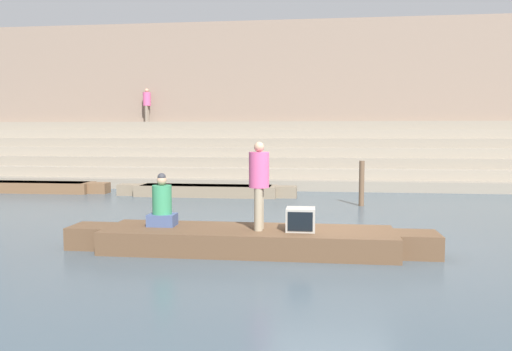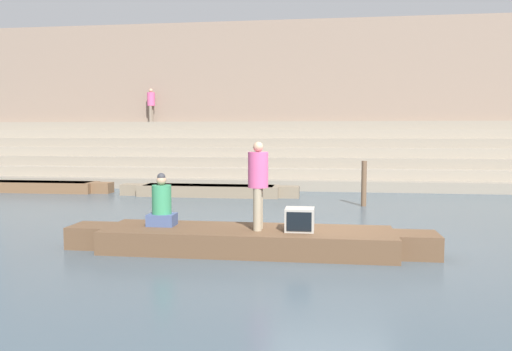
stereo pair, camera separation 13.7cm
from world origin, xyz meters
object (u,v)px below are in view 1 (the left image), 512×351
Objects in this scene: moored_boat_shore at (206,190)px; person_on_steps at (147,103)px; rowboat_main at (248,239)px; person_rowing at (162,205)px; mooring_post at (362,183)px; tv_set at (301,219)px; person_standing at (259,180)px; moored_boat_distant at (30,187)px.

person_on_steps is (-4.42, 6.72, 3.46)m from moored_boat_shore.
rowboat_main is at bearing 127.45° from person_on_steps.
person_rowing reaches higher than mooring_post.
tv_set reaches higher than rowboat_main.
person_rowing reaches higher than moored_boat_shore.
mooring_post reaches higher than moored_boat_shore.
mooring_post reaches higher than rowboat_main.
person_on_steps reaches higher than person_standing.
person_rowing is (-1.69, 0.11, 0.59)m from rowboat_main.
rowboat_main is 16.55m from person_on_steps.
person_standing is 6.71m from mooring_post.
person_on_steps is at bearing 100.01° from person_rowing.
person_on_steps is (-7.20, 14.65, 2.32)m from person_standing.
person_standing is at bearing -67.09° from moored_boat_shore.
person_on_steps is at bearing 117.92° from rowboat_main.
tv_set is at bearing -104.74° from mooring_post.
rowboat_main is 1.80m from person_rowing.
moored_boat_distant is at bearing 170.10° from mooring_post.
person_standing is 1.18× the size of mooring_post.
mooring_post is (5.19, -1.71, 0.48)m from moored_boat_shore.
rowboat_main is at bearing -68.34° from moored_boat_shore.
person_standing is at bearing -111.19° from mooring_post.
person_standing reaches higher than mooring_post.
moored_boat_shore is 8.76m from person_on_steps.
person_on_steps reaches higher than tv_set.
person_standing is 1.05m from tv_set.
person_standing is 3.10× the size of tv_set.
rowboat_main is at bearing -176.80° from tv_set.
mooring_post is at bearing 69.34° from rowboat_main.
person_standing reaches higher than rowboat_main.
person_rowing is 0.75× the size of mooring_post.
person_rowing reaches higher than tv_set.
moored_boat_shore is at bearing 114.13° from person_standing.
moored_boat_distant is 3.74× the size of person_on_steps.
moored_boat_shore is (-0.88, 7.77, -0.61)m from person_rowing.
moored_boat_shore and moored_boat_distant have the same top height.
moored_boat_distant is at bearing 123.17° from person_rowing.
person_on_steps is at bearing 138.78° from mooring_post.
tv_set reaches higher than moored_boat_shore.
tv_set is at bearing 130.37° from person_on_steps.
moored_boat_shore is 3.91× the size of person_on_steps.
tv_set is 0.32× the size of person_on_steps.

